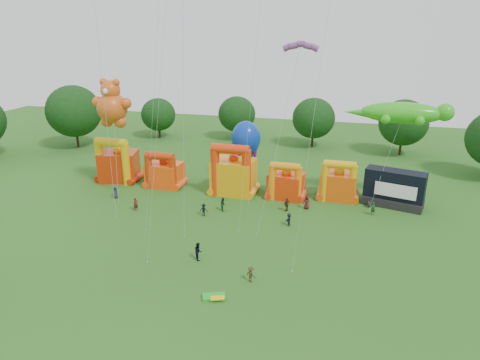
% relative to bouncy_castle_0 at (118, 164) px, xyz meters
% --- Properties ---
extents(ground, '(160.00, 160.00, 0.00)m').
position_rel_bouncy_castle_0_xyz_m(ground, '(18.97, -26.99, -2.65)').
color(ground, '#285A19').
rests_on(ground, ground).
extents(tree_ring, '(121.57, 123.65, 12.07)m').
position_rel_bouncy_castle_0_xyz_m(tree_ring, '(17.81, -26.39, 3.61)').
color(tree_ring, '#352314').
rests_on(tree_ring, ground).
extents(bouncy_castle_0, '(6.43, 5.65, 7.01)m').
position_rel_bouncy_castle_0_xyz_m(bouncy_castle_0, '(0.00, 0.00, 0.00)').
color(bouncy_castle_0, red).
rests_on(bouncy_castle_0, ground).
extents(bouncy_castle_1, '(5.09, 4.20, 5.55)m').
position_rel_bouncy_castle_0_xyz_m(bouncy_castle_1, '(7.88, -0.64, -0.53)').
color(bouncy_castle_1, '#FF4B0D').
rests_on(bouncy_castle_1, ground).
extents(bouncy_castle_2, '(5.94, 4.86, 7.51)m').
position_rel_bouncy_castle_0_xyz_m(bouncy_castle_2, '(18.50, -0.70, 0.18)').
color(bouncy_castle_2, orange).
rests_on(bouncy_castle_2, ground).
extents(bouncy_castle_3, '(5.12, 4.40, 5.40)m').
position_rel_bouncy_castle_0_xyz_m(bouncy_castle_3, '(25.98, -0.55, -0.58)').
color(bouncy_castle_3, red).
rests_on(bouncy_castle_3, ground).
extents(bouncy_castle_4, '(4.89, 4.01, 5.80)m').
position_rel_bouncy_castle_0_xyz_m(bouncy_castle_4, '(32.96, 0.86, -0.43)').
color(bouncy_castle_4, '#E1500C').
rests_on(bouncy_castle_4, ground).
extents(stage_trailer, '(7.98, 4.66, 4.90)m').
position_rel_bouncy_castle_0_xyz_m(stage_trailer, '(40.14, 0.29, -0.29)').
color(stage_trailer, black).
rests_on(stage_trailer, ground).
extents(teddy_bear_kite, '(5.89, 7.21, 15.89)m').
position_rel_bouncy_castle_0_xyz_m(teddy_bear_kite, '(2.37, -4.11, 5.34)').
color(teddy_bear_kite, '#D15417').
rests_on(teddy_bear_kite, ground).
extents(gecko_kite, '(13.28, 5.77, 13.62)m').
position_rel_bouncy_castle_0_xyz_m(gecko_kite, '(39.29, 0.81, 6.02)').
color(gecko_kite, green).
rests_on(gecko_kite, ground).
extents(octopus_kite, '(5.20, 12.11, 9.26)m').
position_rel_bouncy_castle_0_xyz_m(octopus_kite, '(19.43, 3.24, 1.39)').
color(octopus_kite, '#0B35A9').
rests_on(octopus_kite, ground).
extents(parafoil_kites, '(30.95, 12.61, 32.95)m').
position_rel_bouncy_castle_0_xyz_m(parafoil_kites, '(8.68, -8.38, 12.21)').
color(parafoil_kites, red).
rests_on(parafoil_kites, ground).
extents(diamond_kites, '(20.38, 15.67, 38.32)m').
position_rel_bouncy_castle_0_xyz_m(diamond_kites, '(20.57, -13.79, 14.39)').
color(diamond_kites, red).
rests_on(diamond_kites, ground).
extents(folded_kite_bundle, '(2.23, 1.65, 0.31)m').
position_rel_bouncy_castle_0_xyz_m(folded_kite_bundle, '(23.65, -25.38, -2.51)').
color(folded_kite_bundle, green).
rests_on(folded_kite_bundle, ground).
extents(spectator_0, '(0.85, 0.61, 1.64)m').
position_rel_bouncy_castle_0_xyz_m(spectator_0, '(3.26, -6.69, -1.83)').
color(spectator_0, '#262940').
rests_on(spectator_0, ground).
extents(spectator_1, '(0.73, 0.77, 1.78)m').
position_rel_bouncy_castle_0_xyz_m(spectator_1, '(8.04, -9.90, -1.76)').
color(spectator_1, '#561B18').
rests_on(spectator_1, ground).
extents(spectator_2, '(1.00, 1.09, 1.81)m').
position_rel_bouncy_castle_0_xyz_m(spectator_2, '(18.89, -7.00, -1.75)').
color(spectator_2, '#173B20').
rests_on(spectator_2, ground).
extents(spectator_3, '(1.05, 0.65, 1.58)m').
position_rel_bouncy_castle_0_xyz_m(spectator_3, '(16.99, -9.13, -1.86)').
color(spectator_3, black).
rests_on(spectator_3, ground).
extents(spectator_4, '(1.01, 1.11, 1.82)m').
position_rel_bouncy_castle_0_xyz_m(spectator_4, '(26.84, -5.13, -1.74)').
color(spectator_4, '#392917').
rests_on(spectator_4, ground).
extents(spectator_5, '(0.68, 1.53, 1.60)m').
position_rel_bouncy_castle_0_xyz_m(spectator_5, '(27.73, -9.25, -1.85)').
color(spectator_5, '#262840').
rests_on(spectator_5, ground).
extents(spectator_6, '(0.99, 0.75, 1.83)m').
position_rel_bouncy_castle_0_xyz_m(spectator_6, '(29.22, -3.72, -1.73)').
color(spectator_6, '#4C1517').
rests_on(spectator_6, ground).
extents(spectator_7, '(0.77, 0.67, 1.77)m').
position_rel_bouncy_castle_0_xyz_m(spectator_7, '(37.53, -3.56, -1.77)').
color(spectator_7, '#183E1D').
rests_on(spectator_7, ground).
extents(spectator_8, '(1.05, 1.13, 1.85)m').
position_rel_bouncy_castle_0_xyz_m(spectator_8, '(20.01, -19.41, -1.73)').
color(spectator_8, black).
rests_on(spectator_8, ground).
extents(spectator_9, '(1.13, 0.90, 1.52)m').
position_rel_bouncy_castle_0_xyz_m(spectator_9, '(26.11, -22.02, -1.89)').
color(spectator_9, '#393017').
rests_on(spectator_9, ground).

